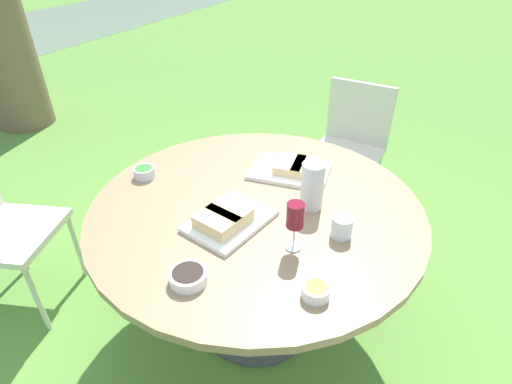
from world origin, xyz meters
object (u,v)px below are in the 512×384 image
(chair_near_left, at_px, (351,140))
(dining_table, at_px, (256,223))
(water_pitcher, at_px, (312,186))
(wine_glass, at_px, (295,217))

(chair_near_left, bearing_deg, dining_table, 173.20)
(dining_table, bearing_deg, chair_near_left, -6.80)
(chair_near_left, xyz_separation_m, water_pitcher, (-1.15, -0.07, 0.32))
(dining_table, height_order, chair_near_left, chair_near_left)
(dining_table, xyz_separation_m, wine_glass, (-0.20, -0.24, 0.24))
(water_pitcher, height_order, wine_glass, water_pitcher)
(water_pitcher, bearing_deg, dining_table, 109.77)
(dining_table, distance_m, chair_near_left, 1.24)
(dining_table, bearing_deg, water_pitcher, -70.23)
(wine_glass, bearing_deg, water_pitcher, 4.83)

